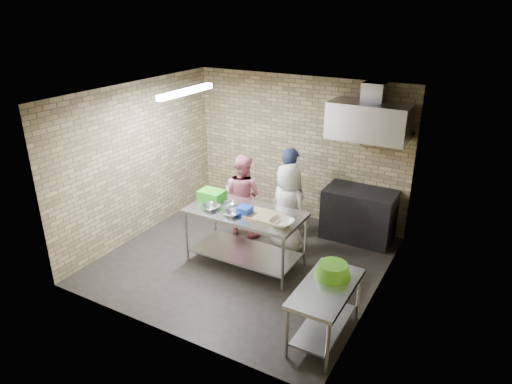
{
  "coord_description": "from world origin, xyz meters",
  "views": [
    {
      "loc": [
        3.32,
        -5.53,
        3.91
      ],
      "look_at": [
        0.1,
        0.2,
        1.15
      ],
      "focal_mm": 32.13,
      "sensor_mm": 36.0,
      "label": 1
    }
  ],
  "objects_px": {
    "woman_pink": "(242,195)",
    "woman_white": "(288,208)",
    "stove": "(359,214)",
    "green_crate": "(212,195)",
    "prep_table": "(245,237)",
    "side_counter": "(325,312)",
    "blue_tub": "(245,211)",
    "green_basin": "(333,270)",
    "man_navy": "(290,192)",
    "bottle_green": "(399,127)"
  },
  "relations": [
    {
      "from": "man_navy",
      "to": "woman_white",
      "type": "relative_size",
      "value": 1.07
    },
    {
      "from": "side_counter",
      "to": "bottle_green",
      "type": "bearing_deg",
      "value": 90.0
    },
    {
      "from": "green_crate",
      "to": "bottle_green",
      "type": "bearing_deg",
      "value": 36.58
    },
    {
      "from": "stove",
      "to": "woman_white",
      "type": "xyz_separation_m",
      "value": [
        -0.92,
        -0.96,
        0.31
      ]
    },
    {
      "from": "green_crate",
      "to": "man_navy",
      "type": "height_order",
      "value": "man_navy"
    },
    {
      "from": "side_counter",
      "to": "man_navy",
      "type": "height_order",
      "value": "man_navy"
    },
    {
      "from": "prep_table",
      "to": "green_basin",
      "type": "bearing_deg",
      "value": -24.82
    },
    {
      "from": "bottle_green",
      "to": "woman_pink",
      "type": "bearing_deg",
      "value": -155.06
    },
    {
      "from": "blue_tub",
      "to": "bottle_green",
      "type": "xyz_separation_m",
      "value": [
        1.7,
        2.04,
        1.04
      ]
    },
    {
      "from": "prep_table",
      "to": "green_crate",
      "type": "height_order",
      "value": "green_crate"
    },
    {
      "from": "side_counter",
      "to": "stove",
      "type": "distance_m",
      "value": 2.79
    },
    {
      "from": "green_basin",
      "to": "bottle_green",
      "type": "bearing_deg",
      "value": 89.58
    },
    {
      "from": "green_crate",
      "to": "man_navy",
      "type": "bearing_deg",
      "value": 52.33
    },
    {
      "from": "man_navy",
      "to": "woman_pink",
      "type": "bearing_deg",
      "value": 52.56
    },
    {
      "from": "green_basin",
      "to": "woman_pink",
      "type": "distance_m",
      "value": 2.84
    },
    {
      "from": "bottle_green",
      "to": "woman_white",
      "type": "distance_m",
      "value": 2.22
    },
    {
      "from": "woman_pink",
      "to": "woman_white",
      "type": "height_order",
      "value": "woman_white"
    },
    {
      "from": "green_crate",
      "to": "side_counter",
      "type": "bearing_deg",
      "value": -25.53
    },
    {
      "from": "woman_pink",
      "to": "bottle_green",
      "type": "bearing_deg",
      "value": -151.32
    },
    {
      "from": "blue_tub",
      "to": "prep_table",
      "type": "bearing_deg",
      "value": 116.57
    },
    {
      "from": "blue_tub",
      "to": "side_counter",
      "type": "bearing_deg",
      "value": -29.2
    },
    {
      "from": "stove",
      "to": "woman_white",
      "type": "height_order",
      "value": "woman_white"
    },
    {
      "from": "stove",
      "to": "man_navy",
      "type": "relative_size",
      "value": 0.74
    },
    {
      "from": "side_counter",
      "to": "woman_pink",
      "type": "bearing_deg",
      "value": 140.51
    },
    {
      "from": "stove",
      "to": "blue_tub",
      "type": "height_order",
      "value": "blue_tub"
    },
    {
      "from": "bottle_green",
      "to": "green_basin",
      "type": "bearing_deg",
      "value": -90.42
    },
    {
      "from": "prep_table",
      "to": "woman_pink",
      "type": "bearing_deg",
      "value": 123.42
    },
    {
      "from": "blue_tub",
      "to": "green_basin",
      "type": "distance_m",
      "value": 1.83
    },
    {
      "from": "bottle_green",
      "to": "man_navy",
      "type": "distance_m",
      "value": 2.1
    },
    {
      "from": "green_basin",
      "to": "woman_white",
      "type": "bearing_deg",
      "value": 131.31
    },
    {
      "from": "prep_table",
      "to": "side_counter",
      "type": "bearing_deg",
      "value": -30.96
    },
    {
      "from": "woman_pink",
      "to": "blue_tub",
      "type": "bearing_deg",
      "value": 126.5
    },
    {
      "from": "side_counter",
      "to": "green_crate",
      "type": "height_order",
      "value": "green_crate"
    },
    {
      "from": "prep_table",
      "to": "side_counter",
      "type": "relative_size",
      "value": 1.51
    },
    {
      "from": "blue_tub",
      "to": "woman_pink",
      "type": "relative_size",
      "value": 0.14
    },
    {
      "from": "green_basin",
      "to": "woman_pink",
      "type": "height_order",
      "value": "woman_pink"
    },
    {
      "from": "stove",
      "to": "green_crate",
      "type": "relative_size",
      "value": 2.98
    },
    {
      "from": "prep_table",
      "to": "side_counter",
      "type": "xyz_separation_m",
      "value": [
        1.75,
        -1.05,
        -0.08
      ]
    },
    {
      "from": "side_counter",
      "to": "blue_tub",
      "type": "relative_size",
      "value": 5.97
    },
    {
      "from": "green_crate",
      "to": "blue_tub",
      "type": "distance_m",
      "value": 0.78
    },
    {
      "from": "prep_table",
      "to": "woman_pink",
      "type": "xyz_separation_m",
      "value": [
        -0.57,
        0.86,
        0.29
      ]
    },
    {
      "from": "bottle_green",
      "to": "woman_pink",
      "type": "distance_m",
      "value": 2.86
    },
    {
      "from": "stove",
      "to": "green_crate",
      "type": "height_order",
      "value": "green_crate"
    },
    {
      "from": "stove",
      "to": "man_navy",
      "type": "height_order",
      "value": "man_navy"
    },
    {
      "from": "prep_table",
      "to": "stove",
      "type": "relative_size",
      "value": 1.51
    },
    {
      "from": "prep_table",
      "to": "woman_pink",
      "type": "distance_m",
      "value": 1.07
    },
    {
      "from": "prep_table",
      "to": "green_crate",
      "type": "distance_m",
      "value": 0.89
    },
    {
      "from": "bottle_green",
      "to": "woman_pink",
      "type": "height_order",
      "value": "bottle_green"
    },
    {
      "from": "man_navy",
      "to": "blue_tub",
      "type": "bearing_deg",
      "value": 109.14
    },
    {
      "from": "green_basin",
      "to": "blue_tub",
      "type": "bearing_deg",
      "value": 157.37
    }
  ]
}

